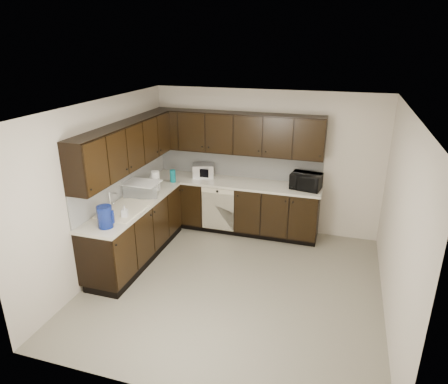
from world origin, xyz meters
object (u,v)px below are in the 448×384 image
object	(u,v)px
blue_pitcher	(105,217)
toaster_oven	(203,171)
sink	(124,214)
storage_bin	(142,189)
microwave	(306,181)

from	to	relation	value
blue_pitcher	toaster_oven	bearing A→B (deg)	55.12
sink	storage_bin	distance (m)	0.67
storage_bin	blue_pitcher	world-z (taller)	blue_pitcher
toaster_oven	storage_bin	size ratio (longest dim) A/B	0.71
toaster_oven	blue_pitcher	xyz separation A→B (m)	(-0.52, -2.34, 0.03)
storage_bin	blue_pitcher	distance (m)	1.21
toaster_oven	storage_bin	xyz separation A→B (m)	(-0.63, -1.14, -0.01)
blue_pitcher	storage_bin	bearing A→B (deg)	72.73
sink	blue_pitcher	bearing A→B (deg)	-83.36
microwave	blue_pitcher	size ratio (longest dim) A/B	1.63
storage_bin	blue_pitcher	xyz separation A→B (m)	(0.11, -1.20, 0.05)
microwave	storage_bin	xyz separation A→B (m)	(-2.47, -1.04, -0.03)
sink	toaster_oven	size ratio (longest dim) A/B	2.20
storage_bin	toaster_oven	bearing A→B (deg)	61.08
sink	toaster_oven	distance (m)	1.89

